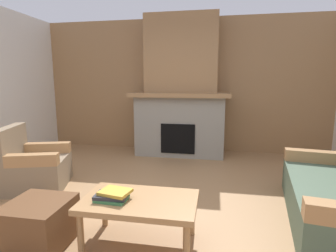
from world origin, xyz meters
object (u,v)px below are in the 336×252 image
at_px(fireplace, 181,96).
at_px(ottoman, 39,223).
at_px(armchair, 33,166).
at_px(coffee_table, 140,205).

height_order(fireplace, ottoman, fireplace).
xyz_separation_m(fireplace, armchair, (-1.75, -2.10, -0.87)).
height_order(fireplace, armchair, fireplace).
relative_size(armchair, coffee_table, 0.95).
xyz_separation_m(armchair, ottoman, (0.92, -1.16, -0.09)).
height_order(fireplace, coffee_table, fireplace).
distance_m(fireplace, ottoman, 3.50).
xyz_separation_m(fireplace, ottoman, (-0.83, -3.26, -0.96)).
bearing_deg(coffee_table, fireplace, 90.90).
bearing_deg(coffee_table, armchair, 151.15).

